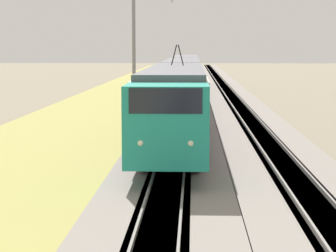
{
  "coord_description": "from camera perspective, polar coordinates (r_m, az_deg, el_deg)",
  "views": [
    {
      "loc": [
        -2.03,
        -0.85,
        4.82
      ],
      "look_at": [
        19.89,
        0.0,
        2.18
      ],
      "focal_mm": 70.0,
      "sensor_mm": 36.0,
      "label": 1
    }
  ],
  "objects": [
    {
      "name": "track_adjacent",
      "position": [
        52.36,
        6.08,
        1.71
      ],
      "size": [
        240.0,
        1.57,
        0.45
      ],
      "color": "#4C4238",
      "rests_on": "ground"
    },
    {
      "name": "grass_verge",
      "position": [
        52.71,
        -5.37,
        1.64
      ],
      "size": [
        240.0,
        9.48,
        0.12
      ],
      "color": "#99934C",
      "rests_on": "ground"
    },
    {
      "name": "passenger_train",
      "position": [
        52.88,
        1.31,
        4.15
      ],
      "size": [
        65.2,
        2.84,
        4.97
      ],
      "rotation": [
        0.0,
        0.0,
        3.14
      ],
      "color": "teal",
      "rests_on": "ground"
    },
    {
      "name": "catenary_mast_mid",
      "position": [
        41.41,
        -2.91,
        6.5
      ],
      "size": [
        0.22,
        2.56,
        8.85
      ],
      "color": "slate",
      "rests_on": "ground"
    },
    {
      "name": "ballast_adjacent",
      "position": [
        52.36,
        6.08,
        1.7
      ],
      "size": [
        240.0,
        4.4,
        0.3
      ],
      "color": "gray",
      "rests_on": "ground"
    },
    {
      "name": "ballast_main",
      "position": [
        52.25,
        1.29,
        1.73
      ],
      "size": [
        240.0,
        4.4,
        0.3
      ],
      "color": "gray",
      "rests_on": "ground"
    },
    {
      "name": "track_main",
      "position": [
        52.25,
        1.29,
        1.74
      ],
      "size": [
        240.0,
        1.57,
        0.45
      ],
      "color": "#4C4238",
      "rests_on": "ground"
    }
  ]
}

